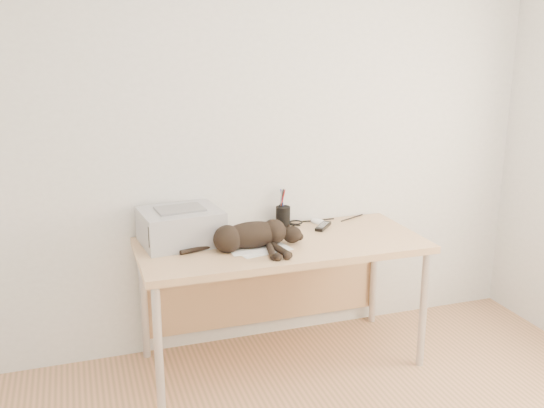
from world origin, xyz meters
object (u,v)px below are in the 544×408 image
object	(u,v)px
printer	(181,226)
pen_cup	(283,216)
cat	(249,237)
desk	(277,259)
mug	(212,228)
mouse	(318,220)

from	to	relation	value
printer	pen_cup	world-z (taller)	pen_cup
printer	cat	distance (m)	0.40
desk	mug	size ratio (longest dim) A/B	15.98
mouse	cat	bearing A→B (deg)	-167.31
cat	pen_cup	world-z (taller)	pen_cup
printer	cat	bearing A→B (deg)	-32.83
printer	cat	world-z (taller)	printer
cat	pen_cup	distance (m)	0.46
desk	printer	xyz separation A→B (m)	(-0.54, 0.08, 0.23)
desk	cat	size ratio (longest dim) A/B	2.35
desk	cat	xyz separation A→B (m)	(-0.21, -0.14, 0.20)
desk	pen_cup	xyz separation A→B (m)	(0.11, 0.20, 0.20)
desk	mug	world-z (taller)	mug
mug	mouse	distance (m)	0.69
printer	mug	xyz separation A→B (m)	(0.19, 0.06, -0.05)
cat	desk	bearing A→B (deg)	32.25
desk	cat	world-z (taller)	cat
pen_cup	mouse	world-z (taller)	pen_cup
printer	mug	size ratio (longest dim) A/B	4.61
desk	mouse	bearing A→B (deg)	30.11
desk	printer	world-z (taller)	printer
desk	pen_cup	bearing A→B (deg)	62.12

